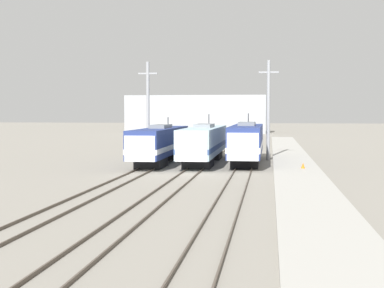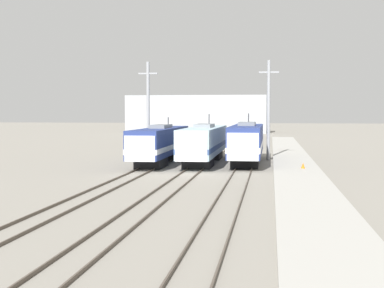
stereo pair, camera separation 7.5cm
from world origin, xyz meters
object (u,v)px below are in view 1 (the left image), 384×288
object	(u,v)px
locomotive_center	(204,143)
catenary_tower_right	(268,109)
catenary_tower_left	(148,109)
traffic_cone	(303,166)
locomotive_far_left	(160,143)
locomotive_far_right	(247,142)

from	to	relation	value
locomotive_center	catenary_tower_right	xyz separation A→B (m)	(6.42, 4.64, 3.45)
catenary_tower_left	traffic_cone	xyz separation A→B (m)	(16.26, -11.06, -4.96)
locomotive_far_left	locomotive_far_right	world-z (taller)	locomotive_far_right
locomotive_far_right	catenary_tower_right	distance (m)	5.99
catenary_tower_right	traffic_cone	distance (m)	12.50
locomotive_far_left	catenary_tower_right	xyz separation A→B (m)	(10.72, 5.63, 3.47)
locomotive_center	locomotive_far_left	bearing A→B (deg)	-167.05
locomotive_far_right	catenary_tower_left	size ratio (longest dim) A/B	1.52
locomotive_far_right	catenary_tower_right	size ratio (longest dim) A/B	1.52
locomotive_far_right	traffic_cone	bearing A→B (deg)	-51.87
locomotive_far_right	catenary_tower_left	distance (m)	12.43
locomotive_far_left	traffic_cone	bearing A→B (deg)	-21.55
locomotive_center	catenary_tower_left	bearing A→B (deg)	145.68
catenary_tower_right	traffic_cone	bearing A→B (deg)	-74.64
locomotive_far_right	catenary_tower_left	bearing A→B (deg)	157.97
locomotive_far_right	catenary_tower_right	world-z (taller)	catenary_tower_right
locomotive_far_right	catenary_tower_right	bearing A→B (deg)	64.70
locomotive_center	locomotive_far_right	world-z (taller)	locomotive_far_right
locomotive_far_right	locomotive_far_left	bearing A→B (deg)	-172.45
locomotive_center	locomotive_far_right	xyz separation A→B (m)	(4.30, 0.15, 0.10)
locomotive_far_left	traffic_cone	xyz separation A→B (m)	(13.76, -5.43, -1.49)
locomotive_center	catenary_tower_left	xyz separation A→B (m)	(-6.80, 4.64, 3.45)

